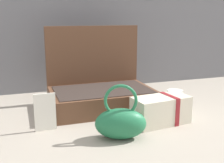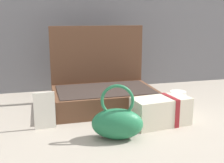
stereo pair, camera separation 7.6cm
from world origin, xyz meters
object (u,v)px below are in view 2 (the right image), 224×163
info_card_left (45,111)px  cream_toiletry_bag (162,111)px  open_suitcase (103,90)px  teal_pouch_handbag (117,122)px  coffee_mug (177,101)px

info_card_left → cream_toiletry_bag: bearing=-10.9°
cream_toiletry_bag → info_card_left: (-0.46, 0.08, 0.02)m
open_suitcase → info_card_left: open_suitcase is taller
teal_pouch_handbag → open_suitcase: bearing=84.7°
cream_toiletry_bag → coffee_mug: size_ratio=2.16×
coffee_mug → cream_toiletry_bag: bearing=-136.1°
teal_pouch_handbag → coffee_mug: bearing=32.2°
cream_toiletry_bag → coffee_mug: cream_toiletry_bag is taller
info_card_left → open_suitcase: bearing=35.9°
coffee_mug → info_card_left: (-0.60, -0.06, 0.03)m
open_suitcase → teal_pouch_handbag: 0.38m
teal_pouch_handbag → info_card_left: (-0.25, 0.16, 0.01)m
cream_toiletry_bag → coffee_mug: (0.14, 0.13, -0.01)m
open_suitcase → coffee_mug: open_suitcase is taller
teal_pouch_handbag → coffee_mug: size_ratio=1.81×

